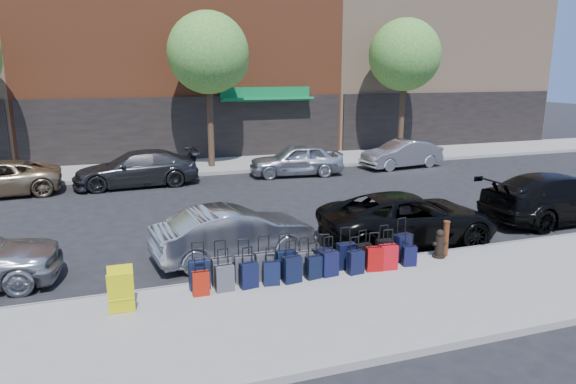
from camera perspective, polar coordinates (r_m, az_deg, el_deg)
name	(u,v)px	position (r m, az deg, el deg)	size (l,w,h in m)	color
ground	(252,223)	(16.35, -3.99, -3.45)	(120.00, 120.00, 0.00)	black
sidewalk_near	(336,308)	(10.58, 5.38, -12.72)	(60.00, 4.00, 0.15)	gray
sidewalk_far	(200,166)	(25.87, -9.74, 2.83)	(60.00, 4.00, 0.15)	gray
curb_near	(301,272)	(12.29, 1.48, -8.84)	(60.00, 0.08, 0.15)	gray
curb_far	(207,174)	(23.91, -8.95, 2.00)	(60.00, 0.08, 0.15)	gray
building_right	(405,8)	(38.92, 12.88, 19.34)	(15.00, 12.12, 18.00)	tan
tree_center	(211,55)	(25.08, -8.54, 14.80)	(3.80, 3.80, 7.27)	black
tree_right	(407,57)	(28.92, 13.07, 14.40)	(3.80, 3.80, 7.27)	black
suitcase_front_0	(199,274)	(11.24, -9.82, -9.00)	(0.44, 0.24, 1.05)	black
suitcase_front_1	(222,271)	(11.35, -7.40, -8.75)	(0.43, 0.26, 1.02)	#38383D
suitcase_front_2	(244,269)	(11.45, -4.87, -8.53)	(0.43, 0.27, 0.99)	#3C3C41
suitcase_front_3	(265,266)	(11.56, -2.61, -8.22)	(0.42, 0.24, 1.02)	#3B3B40
suitcase_front_4	(285,264)	(11.68, -0.30, -7.96)	(0.43, 0.24, 1.02)	black
suitcase_front_5	(305,263)	(11.87, 1.86, -7.85)	(0.37, 0.22, 0.87)	#424247
suitcase_front_6	(325,260)	(12.02, 4.12, -7.57)	(0.40, 0.26, 0.90)	black
suitcase_front_7	(346,256)	(12.25, 6.46, -7.06)	(0.42, 0.23, 1.00)	black
suitcase_front_8	(363,255)	(12.47, 8.36, -6.93)	(0.38, 0.24, 0.88)	black
suitcase_front_9	(384,251)	(12.72, 10.66, -6.50)	(0.40, 0.23, 0.95)	black
suitcase_front_10	(403,247)	(12.96, 12.61, -6.02)	(0.49, 0.33, 1.08)	black
suitcase_back_0	(201,283)	(10.97, -9.67, -9.97)	(0.35, 0.21, 0.83)	#991809
suitcase_back_1	(224,278)	(11.09, -7.08, -9.44)	(0.40, 0.25, 0.93)	#404046
suitcase_back_2	(249,275)	(11.19, -4.37, -9.19)	(0.41, 0.27, 0.90)	black
suitcase_back_3	(271,273)	(11.31, -1.87, -9.00)	(0.38, 0.25, 0.85)	black
suitcase_back_4	(292,269)	(11.42, 0.46, -8.59)	(0.43, 0.28, 0.96)	black
suitcase_back_5	(314,267)	(11.65, 2.85, -8.35)	(0.38, 0.26, 0.84)	black
suitcase_back_6	(329,264)	(11.80, 4.63, -7.95)	(0.41, 0.27, 0.92)	black
suitcase_back_7	(355,262)	(11.99, 7.50, -7.75)	(0.39, 0.25, 0.88)	black
suitcase_back_8	(374,259)	(12.23, 9.55, -7.33)	(0.41, 0.28, 0.92)	#940909
suitcase_back_9	(388,257)	(12.36, 11.08, -7.10)	(0.42, 0.27, 0.96)	#B50B15
suitcase_back_10	(409,256)	(12.70, 13.32, -6.93)	(0.35, 0.24, 0.78)	black
fire_hydrant	(439,244)	(13.42, 16.48, -5.61)	(0.36, 0.32, 0.72)	black
bollard	(446,238)	(13.51, 17.12, -4.91)	(0.17, 0.17, 0.91)	#38190C
display_rack	(121,291)	(10.56, -18.06, -10.39)	(0.50, 0.55, 0.87)	#D7D20B
car_near_1	(234,233)	(13.16, -5.99, -4.59)	(1.44, 4.12, 1.36)	#AFB1B6
car_near_2	(409,218)	(14.75, 13.26, -2.83)	(2.31, 5.02, 1.39)	black
car_near_3	(559,198)	(18.50, 27.86, -0.55)	(2.15, 5.29, 1.54)	black
car_far_1	(136,169)	(22.28, -16.48, 2.51)	(2.06, 5.06, 1.47)	#2E2E30
car_far_2	(296,160)	(23.54, 0.92, 3.60)	(1.72, 4.27, 1.46)	silver
car_far_3	(401,154)	(26.10, 12.50, 4.15)	(1.44, 4.14, 1.36)	#AEB0B5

